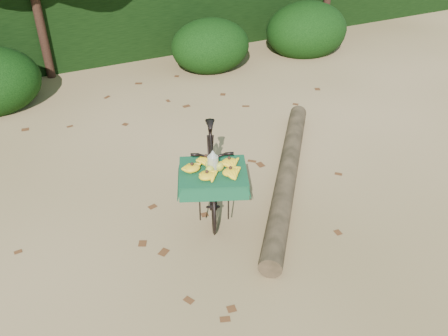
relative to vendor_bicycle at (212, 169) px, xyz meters
name	(u,v)px	position (x,y,z in m)	size (l,w,h in m)	color
ground	(238,187)	(0.49, 0.17, -0.57)	(80.00, 80.00, 0.00)	tan
vendor_bicycle	(212,169)	(0.00, 0.00, 0.00)	(1.30, 1.96, 1.12)	black
fallen_log	(287,173)	(1.21, 0.00, -0.43)	(0.28, 0.28, 3.91)	brown
hedge_backdrop	(117,12)	(0.49, 6.47, 0.33)	(26.00, 1.80, 1.80)	black
bush_clumps	(167,55)	(0.99, 4.47, -0.12)	(8.80, 1.70, 0.90)	black
leaf_litter	(219,164)	(0.49, 0.82, -0.56)	(7.00, 7.30, 0.01)	#542E16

